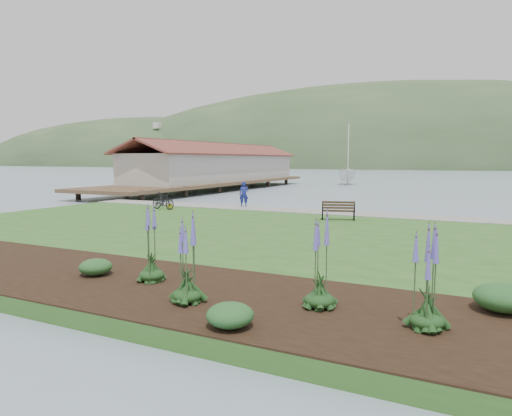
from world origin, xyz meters
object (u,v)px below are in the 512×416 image
at_px(person, 244,192).
at_px(sailboat, 348,185).
at_px(park_bench, 338,210).
at_px(bicycle_a, 165,200).

distance_m(person, sailboat, 36.16).
bearing_deg(park_bench, sailboat, 86.72).
xyz_separation_m(park_bench, person, (-7.25, 3.53, 0.46)).
height_order(park_bench, person, person).
xyz_separation_m(person, bicycle_a, (-4.72, -2.09, -0.54)).
distance_m(park_bench, bicycle_a, 12.06).
bearing_deg(bicycle_a, person, -36.38).
distance_m(person, bicycle_a, 5.20).
relative_size(person, sailboat, 0.07).
bearing_deg(bicycle_a, park_bench, -67.11).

